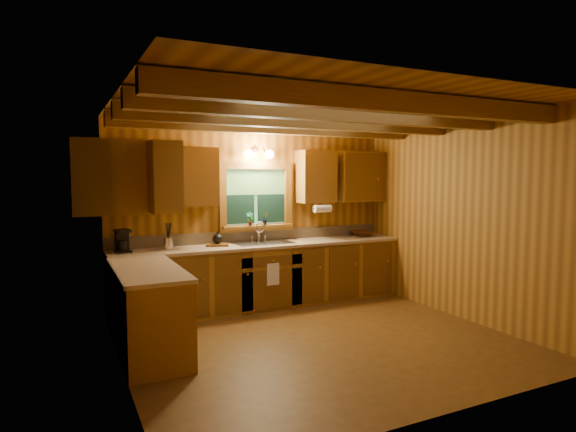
% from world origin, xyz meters
% --- Properties ---
extents(room, '(4.20, 4.20, 4.20)m').
position_xyz_m(room, '(0.00, 0.00, 1.30)').
color(room, '#593915').
rests_on(room, ground).
extents(ceiling_beams, '(4.20, 2.54, 0.18)m').
position_xyz_m(ceiling_beams, '(0.00, 0.00, 2.49)').
color(ceiling_beams, brown).
rests_on(ceiling_beams, room).
extents(base_cabinets, '(4.20, 2.22, 0.86)m').
position_xyz_m(base_cabinets, '(-0.49, 1.28, 0.43)').
color(base_cabinets, brown).
rests_on(base_cabinets, ground).
extents(countertop, '(4.20, 2.24, 0.04)m').
position_xyz_m(countertop, '(-0.48, 1.29, 0.88)').
color(countertop, tan).
rests_on(countertop, base_cabinets).
extents(backsplash, '(4.20, 0.02, 0.16)m').
position_xyz_m(backsplash, '(0.00, 1.89, 0.98)').
color(backsplash, tan).
rests_on(backsplash, room).
extents(dishwasher_panel, '(0.02, 0.60, 0.80)m').
position_xyz_m(dishwasher_panel, '(-1.47, 0.68, 0.43)').
color(dishwasher_panel, white).
rests_on(dishwasher_panel, base_cabinets).
extents(upper_cabinets, '(4.19, 1.77, 0.78)m').
position_xyz_m(upper_cabinets, '(-0.56, 1.42, 1.84)').
color(upper_cabinets, brown).
rests_on(upper_cabinets, room).
extents(window, '(1.12, 0.08, 1.00)m').
position_xyz_m(window, '(0.00, 1.87, 1.53)').
color(window, brown).
rests_on(window, room).
extents(window_sill, '(1.06, 0.14, 0.04)m').
position_xyz_m(window_sill, '(0.00, 1.82, 1.12)').
color(window_sill, brown).
rests_on(window_sill, room).
extents(wall_sconce, '(0.45, 0.21, 0.17)m').
position_xyz_m(wall_sconce, '(0.00, 1.75, 2.16)').
color(wall_sconce, black).
rests_on(wall_sconce, room).
extents(paper_towel_roll, '(0.27, 0.11, 0.11)m').
position_xyz_m(paper_towel_roll, '(0.92, 1.53, 1.37)').
color(paper_towel_roll, white).
rests_on(paper_towel_roll, upper_cabinets).
extents(dish_towel, '(0.18, 0.01, 0.30)m').
position_xyz_m(dish_towel, '(0.00, 1.26, 0.52)').
color(dish_towel, white).
rests_on(dish_towel, base_cabinets).
extents(sink, '(0.82, 0.48, 0.43)m').
position_xyz_m(sink, '(0.00, 1.60, 0.86)').
color(sink, silver).
rests_on(sink, countertop).
extents(coffee_maker, '(0.16, 0.21, 0.29)m').
position_xyz_m(coffee_maker, '(-1.89, 1.65, 1.04)').
color(coffee_maker, black).
rests_on(coffee_maker, countertop).
extents(utensil_crock, '(0.12, 0.12, 0.35)m').
position_xyz_m(utensil_crock, '(-1.32, 1.67, 0.99)').
color(utensil_crock, silver).
rests_on(utensil_crock, countertop).
extents(cutting_board, '(0.35, 0.30, 0.03)m').
position_xyz_m(cutting_board, '(-0.65, 1.66, 0.91)').
color(cutting_board, brown).
rests_on(cutting_board, countertop).
extents(teakettle, '(0.13, 0.13, 0.17)m').
position_xyz_m(teakettle, '(-0.65, 1.66, 0.99)').
color(teakettle, black).
rests_on(teakettle, cutting_board).
extents(wicker_basket, '(0.43, 0.43, 0.09)m').
position_xyz_m(wicker_basket, '(1.73, 1.66, 0.94)').
color(wicker_basket, '#48230C').
rests_on(wicker_basket, countertop).
extents(potted_plant_left, '(0.12, 0.11, 0.20)m').
position_xyz_m(potted_plant_left, '(-0.13, 1.79, 1.24)').
color(potted_plant_left, brown).
rests_on(potted_plant_left, window_sill).
extents(potted_plant_right, '(0.12, 0.11, 0.18)m').
position_xyz_m(potted_plant_right, '(0.12, 1.81, 1.23)').
color(potted_plant_right, brown).
rests_on(potted_plant_right, window_sill).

